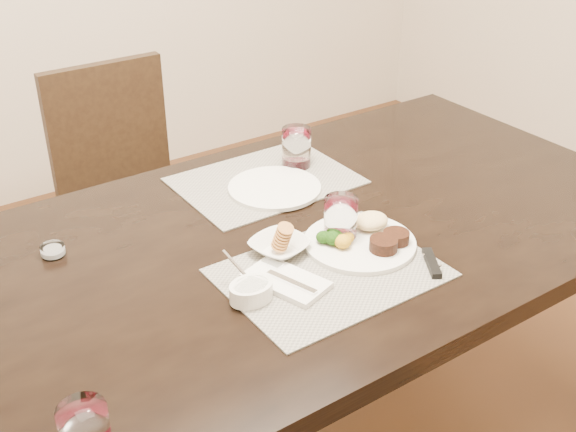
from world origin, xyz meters
TOP-DOWN VIEW (x-y plane):
  - dining_table at (0.00, 0.00)m, footprint 2.00×1.00m
  - chair_far at (0.00, 0.93)m, footprint 0.42×0.42m
  - placemat_near at (0.02, -0.19)m, footprint 0.46×0.34m
  - placemat_far at (0.14, 0.26)m, footprint 0.46×0.34m
  - dinner_plate at (0.15, -0.14)m, footprint 0.26×0.26m
  - napkin_fork at (-0.08, -0.17)m, footprint 0.15×0.20m
  - steak_knife at (0.22, -0.26)m, footprint 0.10×0.24m
  - cracker_bowl at (-0.03, -0.06)m, footprint 0.15×0.15m
  - sauce_ramekin at (-0.17, -0.17)m, footprint 0.09×0.14m
  - wine_glass_near at (0.12, -0.09)m, footprint 0.08×0.08m
  - far_plate at (0.13, 0.20)m, footprint 0.25×0.25m
  - wine_glass_far at (0.26, 0.29)m, footprint 0.08×0.08m
  - salt_cellar at (-0.45, 0.23)m, footprint 0.05×0.05m

SIDE VIEW (x-z plane):
  - chair_far at x=0.00m, z-range 0.05..0.95m
  - dining_table at x=0.00m, z-range 0.29..1.04m
  - placemat_near at x=0.02m, z-range 0.75..0.75m
  - placemat_far at x=0.14m, z-range 0.75..0.75m
  - far_plate at x=0.13m, z-range 0.75..0.76m
  - steak_knife at x=0.22m, z-range 0.75..0.77m
  - napkin_fork at x=-0.08m, z-range 0.75..0.77m
  - salt_cellar at x=-0.45m, z-range 0.75..0.77m
  - dinner_plate at x=0.15m, z-range 0.75..0.79m
  - cracker_bowl at x=-0.03m, z-range 0.74..0.80m
  - sauce_ramekin at x=-0.17m, z-range 0.74..0.81m
  - wine_glass_near at x=0.12m, z-range 0.75..0.85m
  - wine_glass_far at x=0.26m, z-range 0.75..0.86m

